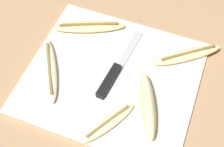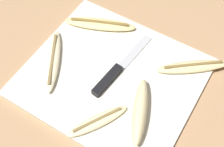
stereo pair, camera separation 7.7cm
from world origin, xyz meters
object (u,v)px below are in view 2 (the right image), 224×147
object	(u,v)px
banana_bright_far	(53,60)
banana_golden_short	(100,24)
banana_cream_curved	(97,121)
banana_soft_right	(140,111)
banana_ripe_center	(193,67)
knife	(113,75)

from	to	relation	value
banana_bright_far	banana_golden_short	size ratio (longest dim) A/B	0.92
banana_cream_curved	banana_soft_right	world-z (taller)	banana_soft_right
banana_cream_curved	banana_golden_short	size ratio (longest dim) A/B	0.73
banana_golden_short	banana_soft_right	xyz separation A→B (m)	(0.23, -0.18, 0.01)
banana_bright_far	banana_soft_right	distance (m)	0.26
banana_bright_far	banana_ripe_center	bearing A→B (deg)	28.38
banana_bright_far	banana_cream_curved	size ratio (longest dim) A/B	1.26
knife	banana_soft_right	size ratio (longest dim) A/B	1.37
banana_soft_right	banana_bright_far	bearing A→B (deg)	177.02
banana_cream_curved	banana_ripe_center	bearing A→B (deg)	63.67
knife	banana_cream_curved	xyz separation A→B (m)	(0.03, -0.13, 0.00)
banana_ripe_center	banana_cream_curved	bearing A→B (deg)	-116.33
knife	banana_bright_far	bearing A→B (deg)	-158.17
banana_cream_curved	banana_golden_short	world-z (taller)	banana_golden_short
banana_golden_short	banana_soft_right	world-z (taller)	banana_soft_right
banana_ripe_center	banana_cream_curved	xyz separation A→B (m)	(-0.12, -0.25, -0.00)
banana_cream_curved	banana_soft_right	bearing A→B (deg)	43.51
banana_ripe_center	banana_soft_right	bearing A→B (deg)	-106.01
banana_bright_far	banana_golden_short	bearing A→B (deg)	77.87
knife	banana_ripe_center	size ratio (longest dim) A/B	1.37
knife	banana_golden_short	bearing A→B (deg)	139.91
knife	banana_golden_short	distance (m)	0.17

